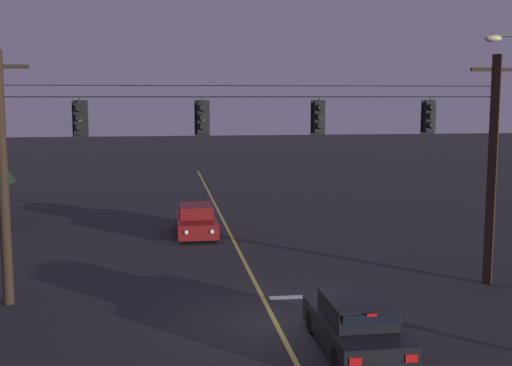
{
  "coord_description": "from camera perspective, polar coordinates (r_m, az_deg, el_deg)",
  "views": [
    {
      "loc": [
        -3.17,
        -17.96,
        6.43
      ],
      "look_at": [
        0.0,
        3.87,
        3.52
      ],
      "focal_mm": 46.41,
      "sensor_mm": 36.0,
      "label": 1
    }
  ],
  "objects": [
    {
      "name": "lane_centre_stripe",
      "position": [
        27.77,
        -1.49,
        -5.87
      ],
      "size": [
        0.14,
        60.0,
        0.01
      ],
      "primitive_type": "cube",
      "color": "#D1C64C",
      "rests_on": "ground"
    },
    {
      "name": "traffic_light_centre",
      "position": [
        21.43,
        5.46,
        5.65
      ],
      "size": [
        0.48,
        0.41,
        1.22
      ],
      "color": "black"
    },
    {
      "name": "ground_plane",
      "position": [
        19.34,
        1.68,
        -11.91
      ],
      "size": [
        180.0,
        180.0,
        0.0
      ],
      "primitive_type": "plane",
      "color": "#28282B"
    },
    {
      "name": "car_oncoming_lead",
      "position": [
        31.0,
        -5.19,
        -3.27
      ],
      "size": [
        1.8,
        4.42,
        1.39
      ],
      "color": "maroon",
      "rests_on": "ground"
    },
    {
      "name": "stop_bar_paint",
      "position": [
        21.83,
        5.63,
        -9.65
      ],
      "size": [
        3.4,
        0.36,
        0.01
      ],
      "primitive_type": "cube",
      "color": "silver",
      "rests_on": "ground"
    },
    {
      "name": "signal_span_assembly",
      "position": [
        21.21,
        0.39,
        1.07
      ],
      "size": [
        17.66,
        0.32,
        7.8
      ],
      "color": "#2D2116",
      "rests_on": "ground"
    },
    {
      "name": "traffic_light_leftmost",
      "position": [
        20.97,
        -14.96,
        5.39
      ],
      "size": [
        0.48,
        0.41,
        1.22
      ],
      "color": "black"
    },
    {
      "name": "traffic_light_left_inner",
      "position": [
        20.87,
        -4.64,
        5.61
      ],
      "size": [
        0.48,
        0.41,
        1.22
      ],
      "color": "black"
    },
    {
      "name": "traffic_light_right_inner",
      "position": [
        22.61,
        14.75,
        5.53
      ],
      "size": [
        0.48,
        0.41,
        1.22
      ],
      "color": "black"
    },
    {
      "name": "car_waiting_near_lane",
      "position": [
        17.34,
        8.58,
        -12.05
      ],
      "size": [
        1.8,
        4.33,
        1.39
      ],
      "color": "black",
      "rests_on": "ground"
    }
  ]
}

